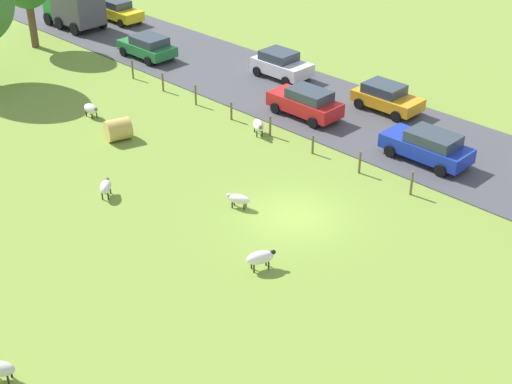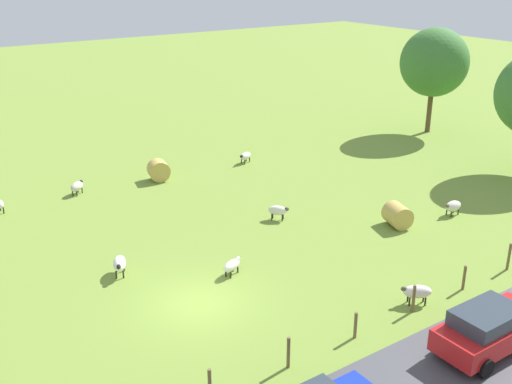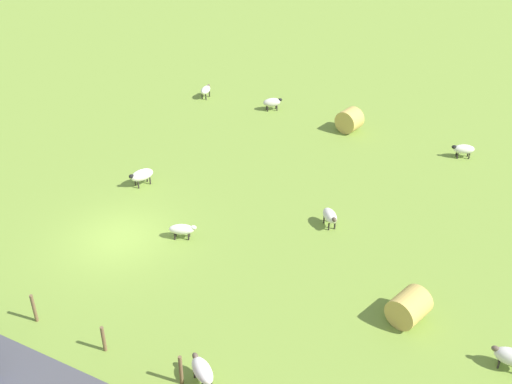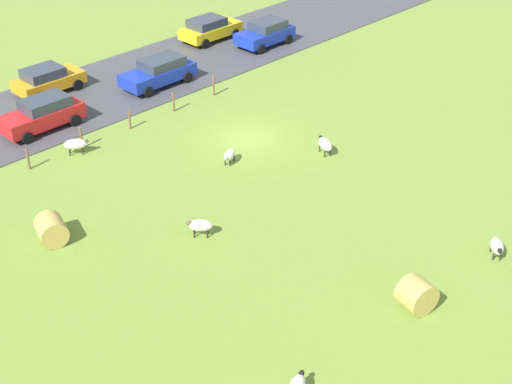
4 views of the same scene
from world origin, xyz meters
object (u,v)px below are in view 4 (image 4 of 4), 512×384
Objects in this scene: car_0 at (42,114)px; sheep_6 at (497,246)px; sheep_0 at (200,225)px; sheep_1 at (325,144)px; hay_bale_0 at (417,295)px; car_6 at (265,33)px; sheep_4 at (76,144)px; car_2 at (159,72)px; car_5 at (210,28)px; sheep_3 at (229,155)px; hay_bale_1 at (52,229)px; car_7 at (47,79)px.

sheep_6 is at bearing -163.69° from car_0.
sheep_1 is (0.90, -9.11, 0.02)m from sheep_0.
car_6 is at bearing -34.58° from hay_bale_0.
sheep_4 is 9.07m from car_2.
car_0 reaches higher than sheep_0.
car_2 is (13.39, -8.68, 0.37)m from sheep_0.
hay_bale_0 is 22.29m from car_0.
sheep_6 is at bearing -142.18° from sheep_0.
car_6 is at bearing -24.72° from sheep_6.
car_5 is (16.92, -15.96, 0.35)m from sheep_0.
sheep_1 is 15.44m from car_6.
sheep_1 is at bearing -34.06° from hay_bale_0.
car_0 is 1.08× the size of car_6.
hay_bale_0 is 0.29× the size of car_0.
sheep_1 reaches higher than sheep_3.
sheep_0 reaches higher than sheep_6.
car_0 reaches higher than sheep_4.
car_5 is (25.91, -13.54, 0.25)m from hay_bale_0.
sheep_3 is at bearing -12.06° from hay_bale_0.
sheep_0 is 12.00m from sheep_6.
hay_bale_1 reaches higher than sheep_0.
hay_bale_0 is at bearing -175.61° from car_0.
car_7 is at bearing -2.25° from hay_bale_0.
sheep_0 is 0.84× the size of hay_bale_0.
sheep_1 is 13.99m from hay_bale_1.
car_5 is at bearing -39.17° from sheep_3.
car_6 reaches higher than hay_bale_0.
sheep_3 is 16.26m from car_6.
car_2 reaches higher than sheep_3.
sheep_1 is 1.03× the size of sheep_4.
hay_bale_1 is 0.30× the size of car_5.
car_2 is (12.49, 0.42, 0.36)m from sheep_1.
car_6 reaches higher than sheep_3.
sheep_6 is 27.77m from car_5.
sheep_0 is 9.15m from sheep_1.
sheep_1 is at bearing -145.76° from car_0.
car_0 is at bearing 103.59° from car_5.
sheep_4 is 0.29× the size of car_5.
car_2 is at bearing 90.99° from car_6.
car_5 is (12.86, -20.49, 0.30)m from hay_bale_1.
hay_bale_0 is 0.98× the size of hay_bale_1.
sheep_6 is at bearing -171.65° from car_7.
sheep_4 is 1.11× the size of sheep_6.
car_2 is at bearing -32.95° from sheep_0.
sheep_4 is at bearing 37.59° from sheep_3.
car_5 is 1.05× the size of car_6.
sheep_3 is 0.91× the size of hay_bale_1.
sheep_1 is 0.32× the size of car_7.
car_7 is (13.56, 1.66, 0.42)m from sheep_3.
car_6 is (3.82, -17.57, 0.36)m from sheep_4.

